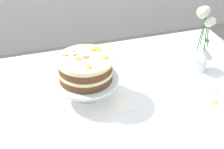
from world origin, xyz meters
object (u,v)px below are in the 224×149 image
Objects in this scene: cake_stand at (86,82)px; layer_cake at (85,68)px; flower_vase at (203,44)px; dining_table at (129,113)px.

cake_stand is 0.07m from layer_cake.
layer_cake is (0.00, 0.00, 0.07)m from cake_stand.
flower_vase is at bearing 5.05° from cake_stand.
dining_table is 0.31m from layer_cake.
cake_stand is at bearing -116.78° from layer_cake.
dining_table is 4.83× the size of cake_stand.
flower_vase reaches higher than cake_stand.
layer_cake reaches higher than dining_table.
cake_stand reaches higher than dining_table.
flower_vase is at bearing 5.03° from layer_cake.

